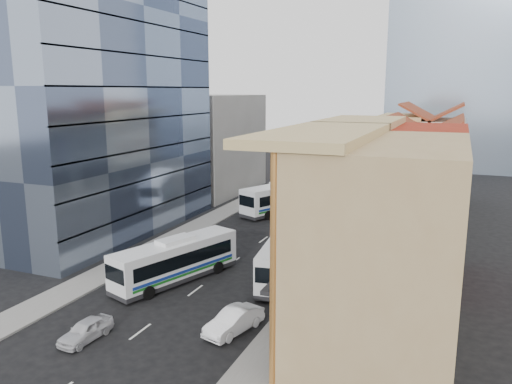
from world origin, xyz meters
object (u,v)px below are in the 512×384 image
at_px(bus_left_near, 176,259).
at_px(bus_right, 286,255).
at_px(sedan_right, 234,321).
at_px(office_tower, 97,87).
at_px(bus_left_far, 283,197).
at_px(sedan_left, 86,330).
at_px(shophouse_tan, 385,247).

bearing_deg(bus_left_near, bus_right, 47.33).
distance_m(bus_left_near, sedan_right, 9.79).
bearing_deg(bus_right, office_tower, 157.18).
bearing_deg(bus_right, sedan_right, -98.06).
relative_size(bus_left_near, bus_right, 0.98).
relative_size(bus_left_far, bus_right, 1.07).
height_order(bus_left_near, bus_left_far, bus_left_far).
bearing_deg(sedan_left, shophouse_tan, 24.49).
bearing_deg(bus_left_near, bus_left_far, 108.37).
height_order(bus_left_far, bus_right, bus_left_far).
bearing_deg(bus_right, shophouse_tan, -52.03).
height_order(bus_right, sedan_right, bus_right).
distance_m(office_tower, bus_left_near, 22.09).
height_order(shophouse_tan, sedan_right, shophouse_tan).
bearing_deg(shophouse_tan, office_tower, 155.70).
bearing_deg(bus_right, sedan_left, -126.68).
distance_m(sedan_left, sedan_right, 8.88).
distance_m(shophouse_tan, bus_left_far, 33.03).
xyz_separation_m(bus_right, sedan_right, (0.06, -10.06, -1.10)).
xyz_separation_m(office_tower, sedan_right, (22.40, -15.80, -14.28)).
bearing_deg(shophouse_tan, bus_left_near, 165.71).
bearing_deg(sedan_left, bus_left_far, 93.47).
bearing_deg(sedan_right, bus_right, 106.23).
xyz_separation_m(office_tower, sedan_left, (14.62, -20.09, -14.38)).
relative_size(shophouse_tan, office_tower, 0.47).
height_order(bus_left_far, sedan_right, bus_left_far).
relative_size(shophouse_tan, sedan_right, 3.20).
height_order(bus_left_near, bus_right, bus_right).
xyz_separation_m(shophouse_tan, bus_left_near, (-16.30, 4.15, -4.23)).
height_order(shophouse_tan, office_tower, office_tower).
relative_size(office_tower, sedan_left, 8.19).
relative_size(office_tower, bus_left_far, 2.48).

